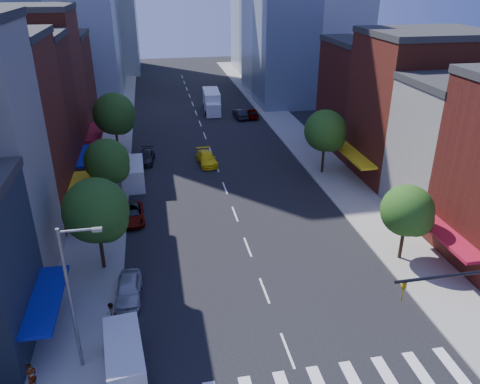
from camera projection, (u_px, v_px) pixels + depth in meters
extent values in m
plane|color=black|center=(288.00, 350.00, 28.21)|extent=(220.00, 220.00, 0.00)
cube|color=gray|center=(112.00, 145.00, 61.67)|extent=(5.00, 120.00, 0.15)
cube|color=gray|center=(295.00, 134.00, 65.88)|extent=(5.00, 120.00, 0.15)
cube|color=#501714|center=(12.00, 117.00, 47.30)|extent=(12.00, 8.00, 15.00)
cube|color=maroon|center=(28.00, 88.00, 54.44)|extent=(12.00, 9.00, 17.00)
cube|color=#501714|center=(46.00, 88.00, 63.74)|extent=(12.00, 10.00, 13.00)
cube|color=#B7B1A8|center=(467.00, 151.00, 42.55)|extent=(12.00, 8.00, 12.00)
cube|color=maroon|center=(418.00, 109.00, 49.93)|extent=(12.00, 10.00, 15.00)
cube|color=#501714|center=(375.00, 97.00, 59.25)|extent=(12.00, 10.00, 13.00)
cylinder|color=black|center=(464.00, 274.00, 22.10)|extent=(7.00, 0.16, 0.16)
imported|color=gold|center=(403.00, 292.00, 21.85)|extent=(0.22, 0.18, 1.10)
cylinder|color=slate|center=(71.00, 302.00, 25.11)|extent=(0.20, 0.20, 9.00)
cylinder|color=slate|center=(78.00, 230.00, 23.45)|extent=(2.00, 0.14, 0.14)
cube|color=slate|center=(97.00, 230.00, 23.62)|extent=(0.50, 0.25, 0.18)
cylinder|color=black|center=(101.00, 245.00, 35.17)|extent=(0.28, 0.28, 3.92)
sphere|color=#1A4C15|center=(96.00, 210.00, 33.92)|extent=(4.80, 4.80, 4.80)
sphere|color=#1A4C15|center=(105.00, 220.00, 34.05)|extent=(3.36, 3.36, 3.36)
cylinder|color=black|center=(110.00, 187.00, 45.01)|extent=(0.28, 0.28, 3.64)
sphere|color=#1A4C15|center=(107.00, 161.00, 43.86)|extent=(4.20, 4.20, 4.20)
sphere|color=#1A4C15|center=(114.00, 168.00, 43.97)|extent=(2.94, 2.94, 2.94)
cylinder|color=black|center=(117.00, 139.00, 57.35)|extent=(0.28, 0.28, 4.20)
sphere|color=#1A4C15|center=(114.00, 114.00, 56.02)|extent=(5.00, 5.00, 5.00)
sphere|color=#1A4C15|center=(120.00, 120.00, 56.17)|extent=(3.50, 3.50, 3.50)
cylinder|color=black|center=(402.00, 239.00, 36.49)|extent=(0.28, 0.28, 3.36)
sphere|color=#1A4C15|center=(407.00, 210.00, 35.42)|extent=(4.00, 4.00, 4.00)
sphere|color=#1A4C15|center=(415.00, 219.00, 35.51)|extent=(2.80, 2.80, 2.80)
cylinder|color=black|center=(323.00, 156.00, 52.39)|extent=(0.28, 0.28, 3.92)
sphere|color=#1A4C15|center=(325.00, 131.00, 51.14)|extent=(4.60, 4.60, 4.60)
sphere|color=#1A4C15|center=(331.00, 137.00, 51.27)|extent=(3.22, 3.22, 3.22)
imported|color=#A4A5A9|center=(129.00, 289.00, 32.48)|extent=(1.91, 4.38, 1.47)
imported|color=black|center=(132.00, 213.00, 42.97)|extent=(1.66, 3.95, 1.27)
imported|color=#999999|center=(132.00, 214.00, 42.81)|extent=(2.38, 4.73, 1.28)
imported|color=black|center=(146.00, 157.00, 56.11)|extent=(2.33, 4.71, 1.32)
cube|color=silver|center=(125.00, 358.00, 26.27)|extent=(2.56, 5.22, 2.11)
cube|color=black|center=(127.00, 379.00, 24.48)|extent=(1.96, 1.21, 0.91)
cylinder|color=black|center=(108.00, 349.00, 27.80)|extent=(0.33, 0.79, 0.76)
cylinder|color=black|center=(139.00, 343.00, 28.29)|extent=(0.33, 0.79, 0.76)
cube|color=silver|center=(133.00, 174.00, 50.07)|extent=(2.47, 5.81, 2.41)
cube|color=black|center=(133.00, 178.00, 48.00)|extent=(2.16, 1.21, 1.03)
cylinder|color=black|center=(124.00, 189.00, 48.48)|extent=(0.31, 0.88, 0.87)
cylinder|color=black|center=(144.00, 187.00, 48.89)|extent=(0.31, 0.88, 0.87)
cylinder|color=black|center=(124.00, 174.00, 51.94)|extent=(0.31, 0.88, 0.87)
cylinder|color=black|center=(143.00, 173.00, 52.34)|extent=(0.31, 0.88, 0.87)
imported|color=yellow|center=(207.00, 158.00, 55.59)|extent=(2.36, 5.00, 1.41)
imported|color=black|center=(240.00, 114.00, 73.16)|extent=(1.92, 4.52, 1.45)
imported|color=#999999|center=(253.00, 113.00, 73.53)|extent=(2.12, 4.34, 1.43)
cube|color=white|center=(212.00, 101.00, 76.85)|extent=(2.88, 6.89, 3.33)
cube|color=white|center=(213.00, 110.00, 73.52)|extent=(2.39, 2.00, 2.08)
cylinder|color=black|center=(206.00, 113.00, 74.42)|extent=(0.37, 0.95, 0.94)
cylinder|color=black|center=(220.00, 113.00, 74.69)|extent=(0.37, 0.95, 0.94)
cylinder|color=black|center=(204.00, 106.00, 78.63)|extent=(0.37, 0.95, 0.94)
cylinder|color=black|center=(218.00, 105.00, 78.89)|extent=(0.37, 0.95, 0.94)
imported|color=#999999|center=(32.00, 376.00, 25.15)|extent=(0.64, 0.73, 1.67)
imported|color=#999999|center=(111.00, 314.00, 29.80)|extent=(0.80, 0.92, 1.60)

